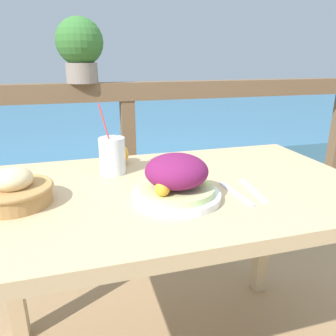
{
  "coord_description": "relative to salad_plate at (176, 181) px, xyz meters",
  "views": [
    {
      "loc": [
        -0.27,
        -0.91,
        1.12
      ],
      "look_at": [
        -0.01,
        -0.0,
        0.8
      ],
      "focal_mm": 35.0,
      "sensor_mm": 36.0,
      "label": 1
    }
  ],
  "objects": [
    {
      "name": "orange_near_basket",
      "position": [
        -0.11,
        0.37,
        -0.02
      ],
      "size": [
        0.08,
        0.08,
        0.08
      ],
      "color": "#F9A328",
      "rests_on": "patio_table"
    },
    {
      "name": "railing_fence",
      "position": [
        0.01,
        0.89,
        -0.04
      ],
      "size": [
        2.8,
        0.08,
        1.0
      ],
      "color": "brown",
      "rests_on": "ground_plane"
    },
    {
      "name": "potted_plant",
      "position": [
        -0.2,
        0.89,
        0.37
      ],
      "size": [
        0.22,
        0.22,
        0.3
      ],
      "color": "gray",
      "rests_on": "railing_fence"
    },
    {
      "name": "fork",
      "position": [
        0.18,
        -0.01,
        -0.05
      ],
      "size": [
        0.03,
        0.18,
        0.0
      ],
      "color": "silver",
      "rests_on": "patio_table"
    },
    {
      "name": "knife",
      "position": [
        0.24,
        -0.0,
        -0.05
      ],
      "size": [
        0.04,
        0.18,
        0.0
      ],
      "color": "silver",
      "rests_on": "patio_table"
    },
    {
      "name": "drink_glass",
      "position": [
        -0.14,
        0.27,
        0.01
      ],
      "size": [
        0.09,
        0.09,
        0.24
      ],
      "color": "silver",
      "rests_on": "patio_table"
    },
    {
      "name": "salad_plate",
      "position": [
        0.0,
        0.0,
        0.0
      ],
      "size": [
        0.25,
        0.25,
        0.13
      ],
      "color": "white",
      "rests_on": "patio_table"
    },
    {
      "name": "sea_backdrop",
      "position": [
        0.01,
        3.39,
        -0.58
      ],
      "size": [
        12.0,
        4.0,
        0.44
      ],
      "color": "teal",
      "rests_on": "ground_plane"
    },
    {
      "name": "patio_table",
      "position": [
        0.01,
        0.1,
        -0.16
      ],
      "size": [
        1.24,
        0.73,
        0.74
      ],
      "color": "tan",
      "rests_on": "ground_plane"
    },
    {
      "name": "bread_basket",
      "position": [
        -0.43,
        0.09,
        -0.02
      ],
      "size": [
        0.2,
        0.2,
        0.1
      ],
      "color": "#AD7F47",
      "rests_on": "patio_table"
    }
  ]
}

